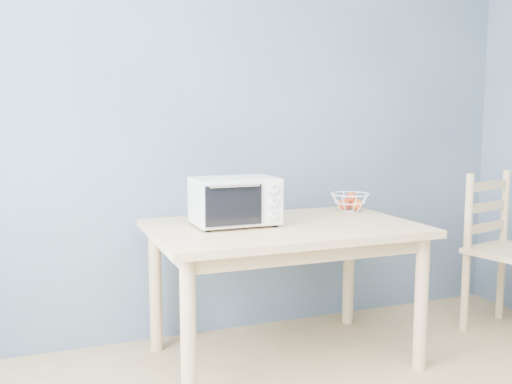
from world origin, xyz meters
name	(u,v)px	position (x,y,z in m)	size (l,w,h in m)	color
room	(507,121)	(0.00, 0.00, 1.30)	(4.01, 4.51, 2.61)	tan
dining_table	(283,243)	(0.19, 1.70, 0.65)	(1.40, 0.90, 0.75)	#D4B57F
toaster_oven	(232,201)	(-0.08, 1.76, 0.88)	(0.43, 0.32, 0.25)	beige
fruit_basket	(350,201)	(0.74, 1.96, 0.81)	(0.27, 0.27, 0.12)	white
dining_chair	(508,255)	(1.64, 1.59, 0.48)	(0.56, 0.56, 0.98)	#D4B57F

